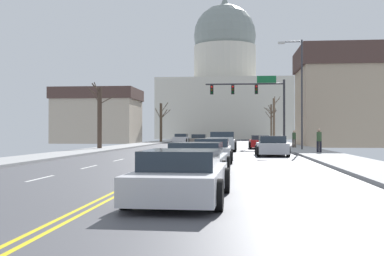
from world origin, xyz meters
The scene contains 20 objects.
ground centered at (0.00, 0.00, 0.02)m, with size 20.00×180.00×0.20m.
signal_gantry centered at (4.81, 13.54, 5.19)m, with size 7.91×0.41×7.01m.
street_lamp_right centered at (7.98, 4.90, 5.28)m, with size 1.97×0.24×8.88m.
capitol_building centered at (0.00, 76.00, 12.04)m, with size 29.31×21.07×33.51m.
sedan_near_00 centered at (5.05, 10.42, 0.58)m, with size 1.99×4.44×1.24m.
pickup_truck_near_01 centered at (1.76, 4.46, 0.70)m, with size 2.35×5.31×1.56m.
sedan_near_02 centered at (5.25, -2.74, 0.60)m, with size 2.09×4.43×1.29m.
sedan_near_03 centered at (1.75, -9.99, 0.58)m, with size 2.06×4.33×1.21m.
sedan_near_04 centered at (1.64, -17.54, 0.55)m, with size 2.22×4.50×1.19m.
sedan_near_05 centered at (1.78, -23.49, 0.54)m, with size 2.13×4.60×1.15m.
sedan_oncoming_00 centered at (-1.70, 23.52, 0.59)m, with size 2.11×4.32×1.26m.
sedan_oncoming_01 centered at (-5.02, 32.96, 0.61)m, with size 2.11×4.61×1.29m.
flank_building_00 centered at (-16.29, 30.06, 3.79)m, with size 11.22×8.59×7.49m.
flank_building_01 centered at (16.11, 17.83, 5.31)m, with size 13.33×9.43×10.47m.
bare_tree_00 centered at (8.02, 32.69, 3.37)m, with size 2.11×2.28×6.44m.
bare_tree_01 centered at (-8.94, 6.08, 2.96)m, with size 2.57×2.87×5.82m.
bare_tree_02 centered at (8.53, 45.79, 3.44)m, with size 2.20×2.49×6.01m.
bare_tree_03 centered at (-7.95, 33.25, 3.07)m, with size 2.16×2.81×5.69m.
pedestrian_00 centered at (8.12, 9.64, 1.00)m, with size 0.35×0.34×1.56m.
pedestrian_01 centered at (8.60, -0.82, 1.04)m, with size 0.35×0.34×1.62m.
Camera 1 is at (3.06, -34.17, 1.55)m, focal length 44.47 mm.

